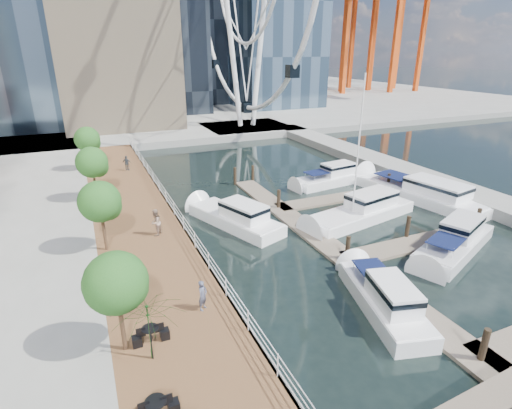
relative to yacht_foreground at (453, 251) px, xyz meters
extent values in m
plane|color=black|center=(-10.56, -6.17, 0.00)|extent=(520.00, 520.00, 0.00)
cube|color=brown|center=(-19.56, 8.83, 0.50)|extent=(6.00, 60.00, 1.00)
cube|color=#595954|center=(-16.56, 8.83, 0.50)|extent=(0.25, 60.00, 1.00)
cube|color=gray|center=(-10.56, 95.83, 0.50)|extent=(200.00, 114.00, 1.00)
cube|color=gray|center=(9.44, 13.83, 0.50)|extent=(4.00, 60.00, 1.00)
cube|color=gray|center=(3.44, 45.83, 0.50)|extent=(14.00, 12.00, 1.00)
cube|color=#6D6051|center=(-7.56, 3.83, 0.10)|extent=(2.00, 32.00, 0.20)
cube|color=#6D6051|center=(-1.56, 1.83, 0.10)|extent=(12.00, 2.00, 0.20)
cube|color=#6D6051|center=(-1.56, 11.83, 0.10)|extent=(12.00, 2.00, 0.20)
cylinder|color=white|center=(0.94, 45.83, 14.00)|extent=(0.80, 0.80, 26.00)
cylinder|color=white|center=(5.94, 45.83, 14.00)|extent=(0.80, 0.80, 26.00)
cylinder|color=#3F2B1C|center=(-21.96, -2.17, 2.20)|extent=(0.20, 0.20, 2.40)
sphere|color=#265B1E|center=(-21.96, -2.17, 4.30)|extent=(2.60, 2.60, 2.60)
cylinder|color=#3F2B1C|center=(-21.96, 7.83, 2.20)|extent=(0.20, 0.20, 2.40)
sphere|color=#265B1E|center=(-21.96, 7.83, 4.30)|extent=(2.60, 2.60, 2.60)
cylinder|color=#3F2B1C|center=(-21.96, 17.83, 2.20)|extent=(0.20, 0.20, 2.40)
sphere|color=#265B1E|center=(-21.96, 17.83, 4.30)|extent=(2.60, 2.60, 2.60)
cylinder|color=#3F2B1C|center=(-21.96, 27.83, 2.20)|extent=(0.20, 0.20, 2.40)
sphere|color=#265B1E|center=(-21.96, 27.83, 4.30)|extent=(2.60, 2.60, 2.60)
imported|color=#484C61|center=(-18.08, -0.78, 1.79)|extent=(0.68, 0.67, 1.59)
imported|color=gray|center=(-18.61, 8.72, 1.94)|extent=(1.12, 1.16, 1.89)
imported|color=#363D44|center=(-18.46, 26.02, 1.80)|extent=(1.00, 0.81, 1.59)
imported|color=#0F370F|center=(-20.98, -3.25, 2.37)|extent=(3.31, 3.36, 2.73)
camera|label=1|loc=(-22.32, -17.01, 13.01)|focal=28.00mm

